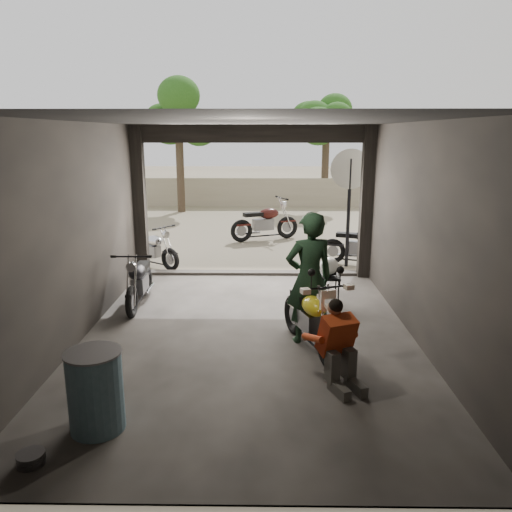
{
  "coord_description": "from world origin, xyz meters",
  "views": [
    {
      "loc": [
        0.21,
        -7.04,
        3.04
      ],
      "look_at": [
        0.11,
        0.6,
        1.15
      ],
      "focal_mm": 35.0,
      "sensor_mm": 36.0,
      "label": 1
    }
  ],
  "objects_px": {
    "outside_bike_c": "(362,242)",
    "oil_drum": "(96,392)",
    "left_bike": "(139,278)",
    "outside_bike_b": "(265,219)",
    "stool": "(328,280)",
    "outside_bike_a": "(152,246)",
    "sign_post": "(350,187)",
    "mechanic": "(341,348)",
    "main_bike": "(310,313)",
    "rider": "(309,279)",
    "helmet": "(329,266)"
  },
  "relations": [
    {
      "from": "outside_bike_c",
      "to": "oil_drum",
      "type": "relative_size",
      "value": 1.9
    },
    {
      "from": "left_bike",
      "to": "outside_bike_b",
      "type": "xyz_separation_m",
      "value": [
        2.27,
        5.67,
        0.09
      ]
    },
    {
      "from": "stool",
      "to": "oil_drum",
      "type": "relative_size",
      "value": 0.64
    },
    {
      "from": "outside_bike_a",
      "to": "sign_post",
      "type": "distance_m",
      "value": 4.72
    },
    {
      "from": "left_bike",
      "to": "oil_drum",
      "type": "height_order",
      "value": "left_bike"
    },
    {
      "from": "left_bike",
      "to": "mechanic",
      "type": "xyz_separation_m",
      "value": [
        3.16,
        -2.97,
        0.01
      ]
    },
    {
      "from": "main_bike",
      "to": "outside_bike_a",
      "type": "height_order",
      "value": "main_bike"
    },
    {
      "from": "rider",
      "to": "stool",
      "type": "bearing_deg",
      "value": -122.42
    },
    {
      "from": "outside_bike_a",
      "to": "outside_bike_c",
      "type": "bearing_deg",
      "value": -52.3
    },
    {
      "from": "mechanic",
      "to": "stool",
      "type": "xyz_separation_m",
      "value": [
        0.22,
        3.0,
        -0.05
      ]
    },
    {
      "from": "rider",
      "to": "oil_drum",
      "type": "xyz_separation_m",
      "value": [
        -2.4,
        -2.32,
        -0.54
      ]
    },
    {
      "from": "outside_bike_c",
      "to": "mechanic",
      "type": "xyz_separation_m",
      "value": [
        -1.35,
        -5.79,
        -0.04
      ]
    },
    {
      "from": "outside_bike_a",
      "to": "outside_bike_b",
      "type": "height_order",
      "value": "outside_bike_b"
    },
    {
      "from": "mechanic",
      "to": "oil_drum",
      "type": "distance_m",
      "value": 2.83
    },
    {
      "from": "left_bike",
      "to": "oil_drum",
      "type": "relative_size",
      "value": 1.76
    },
    {
      "from": "outside_bike_a",
      "to": "outside_bike_c",
      "type": "distance_m",
      "value": 4.86
    },
    {
      "from": "oil_drum",
      "to": "sign_post",
      "type": "bearing_deg",
      "value": 61.13
    },
    {
      "from": "main_bike",
      "to": "mechanic",
      "type": "relative_size",
      "value": 1.58
    },
    {
      "from": "stool",
      "to": "oil_drum",
      "type": "bearing_deg",
      "value": -126.4
    },
    {
      "from": "outside_bike_a",
      "to": "oil_drum",
      "type": "xyz_separation_m",
      "value": [
        0.84,
        -6.56,
        -0.06
      ]
    },
    {
      "from": "oil_drum",
      "to": "helmet",
      "type": "bearing_deg",
      "value": 53.8
    },
    {
      "from": "rider",
      "to": "outside_bike_b",
      "type": "bearing_deg",
      "value": -100.36
    },
    {
      "from": "left_bike",
      "to": "outside_bike_b",
      "type": "height_order",
      "value": "outside_bike_b"
    },
    {
      "from": "rider",
      "to": "oil_drum",
      "type": "bearing_deg",
      "value": 28.91
    },
    {
      "from": "outside_bike_a",
      "to": "helmet",
      "type": "distance_m",
      "value": 4.56
    },
    {
      "from": "outside_bike_a",
      "to": "mechanic",
      "type": "relative_size",
      "value": 1.4
    },
    {
      "from": "outside_bike_c",
      "to": "stool",
      "type": "distance_m",
      "value": 3.02
    },
    {
      "from": "main_bike",
      "to": "stool",
      "type": "xyz_separation_m",
      "value": [
        0.49,
        1.89,
        -0.07
      ]
    },
    {
      "from": "outside_bike_a",
      "to": "mechanic",
      "type": "distance_m",
      "value": 6.64
    },
    {
      "from": "outside_bike_a",
      "to": "outside_bike_b",
      "type": "distance_m",
      "value": 3.99
    },
    {
      "from": "outside_bike_b",
      "to": "helmet",
      "type": "bearing_deg",
      "value": 168.3
    },
    {
      "from": "stool",
      "to": "outside_bike_a",
      "type": "bearing_deg",
      "value": 144.73
    },
    {
      "from": "outside_bike_c",
      "to": "stool",
      "type": "height_order",
      "value": "outside_bike_c"
    },
    {
      "from": "outside_bike_b",
      "to": "outside_bike_c",
      "type": "relative_size",
      "value": 1.09
    },
    {
      "from": "left_bike",
      "to": "outside_bike_a",
      "type": "relative_size",
      "value": 1.04
    },
    {
      "from": "main_bike",
      "to": "rider",
      "type": "height_order",
      "value": "rider"
    },
    {
      "from": "outside_bike_b",
      "to": "oil_drum",
      "type": "xyz_separation_m",
      "value": [
        -1.78,
        -9.56,
        -0.18
      ]
    },
    {
      "from": "outside_bike_b",
      "to": "rider",
      "type": "distance_m",
      "value": 7.27
    },
    {
      "from": "main_bike",
      "to": "mechanic",
      "type": "xyz_separation_m",
      "value": [
        0.27,
        -1.1,
        -0.03
      ]
    },
    {
      "from": "stool",
      "to": "oil_drum",
      "type": "distance_m",
      "value": 4.87
    },
    {
      "from": "outside_bike_b",
      "to": "sign_post",
      "type": "bearing_deg",
      "value": -169.69
    },
    {
      "from": "oil_drum",
      "to": "main_bike",
      "type": "bearing_deg",
      "value": 40.2
    },
    {
      "from": "stool",
      "to": "left_bike",
      "type": "bearing_deg",
      "value": -179.54
    },
    {
      "from": "outside_bike_b",
      "to": "helmet",
      "type": "xyz_separation_m",
      "value": [
        1.12,
        -5.6,
        0.11
      ]
    },
    {
      "from": "outside_bike_a",
      "to": "outside_bike_c",
      "type": "xyz_separation_m",
      "value": [
        4.86,
        0.16,
        0.06
      ]
    },
    {
      "from": "outside_bike_b",
      "to": "oil_drum",
      "type": "relative_size",
      "value": 2.07
    },
    {
      "from": "rider",
      "to": "mechanic",
      "type": "xyz_separation_m",
      "value": [
        0.27,
        -1.4,
        -0.45
      ]
    },
    {
      "from": "stool",
      "to": "rider",
      "type": "bearing_deg",
      "value": -107.2
    },
    {
      "from": "outside_bike_a",
      "to": "helmet",
      "type": "bearing_deg",
      "value": -88.89
    },
    {
      "from": "outside_bike_c",
      "to": "helmet",
      "type": "xyz_separation_m",
      "value": [
        -1.12,
        -2.75,
        0.16
      ]
    }
  ]
}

